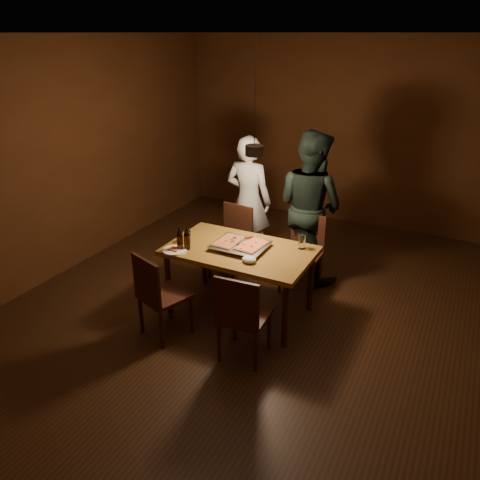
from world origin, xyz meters
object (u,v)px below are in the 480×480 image
at_px(plate_slice, 175,250).
at_px(diner_dark, 310,206).
at_px(diner_white, 249,201).
at_px(dining_table, 240,255).
at_px(pendant_lamp, 254,149).
at_px(beer_bottle_a, 180,239).
at_px(beer_bottle_b, 187,238).
at_px(chair_far_right, 304,246).
at_px(chair_near_left, 157,289).
at_px(chair_far_left, 233,235).
at_px(pizza_tray, 240,246).
at_px(chair_near_right, 241,311).

xyz_separation_m(plate_slice, diner_dark, (0.92, 1.50, 0.15)).
xyz_separation_m(diner_white, diner_dark, (0.83, -0.03, 0.07)).
bearing_deg(dining_table, pendant_lamp, 69.14).
bearing_deg(plate_slice, beer_bottle_a, 46.79).
bearing_deg(beer_bottle_a, diner_white, 87.90).
bearing_deg(beer_bottle_a, plate_slice, -133.21).
bearing_deg(diner_white, beer_bottle_b, 89.80).
bearing_deg(chair_far_right, dining_table, 64.52).
relative_size(chair_near_left, beer_bottle_b, 2.16).
bearing_deg(beer_bottle_b, plate_slice, -133.95).
relative_size(chair_far_right, pendant_lamp, 0.44).
relative_size(dining_table, diner_white, 0.90).
bearing_deg(dining_table, chair_near_left, -122.98).
distance_m(chair_far_left, pizza_tray, 0.88).
bearing_deg(dining_table, chair_far_left, 122.52).
height_order(dining_table, plate_slice, plate_slice).
bearing_deg(beer_bottle_b, pizza_tray, 29.30).
relative_size(chair_far_left, beer_bottle_b, 1.96).
xyz_separation_m(dining_table, beer_bottle_a, (-0.53, -0.31, 0.20)).
distance_m(chair_far_right, beer_bottle_b, 1.44).
bearing_deg(chair_near_left, chair_far_left, 107.75).
xyz_separation_m(chair_far_left, chair_far_right, (0.88, 0.09, 0.00)).
relative_size(chair_far_right, beer_bottle_b, 1.96).
bearing_deg(pendant_lamp, beer_bottle_b, -141.84).
relative_size(chair_far_right, pizza_tray, 0.88).
distance_m(chair_far_left, diner_dark, 0.99).
xyz_separation_m(dining_table, diner_dark, (0.35, 1.15, 0.23)).
xyz_separation_m(chair_near_right, pizza_tray, (-0.40, 0.76, 0.24)).
relative_size(diner_white, pendant_lamp, 1.52).
xyz_separation_m(chair_near_left, plate_slice, (-0.07, 0.43, 0.22)).
height_order(chair_near_left, diner_white, diner_white).
relative_size(pizza_tray, beer_bottle_a, 2.23).
bearing_deg(chair_far_right, beer_bottle_a, 51.36).
height_order(chair_near_left, beer_bottle_a, beer_bottle_a).
relative_size(beer_bottle_a, diner_white, 0.15).
distance_m(diner_white, pendant_lamp, 1.47).
bearing_deg(pizza_tray, chair_near_right, -62.18).
xyz_separation_m(diner_dark, pendant_lamp, (-0.28, -0.98, 0.85)).
bearing_deg(dining_table, beer_bottle_a, -150.00).
xyz_separation_m(chair_far_right, beer_bottle_a, (-0.95, -1.13, 0.34)).
distance_m(chair_near_right, plate_slice, 1.07).
distance_m(chair_near_left, plate_slice, 0.49).
xyz_separation_m(chair_far_left, chair_near_right, (0.86, -1.48, 0.00)).
distance_m(pizza_tray, beer_bottle_a, 0.63).
bearing_deg(chair_far_left, plate_slice, 91.54).
relative_size(beer_bottle_b, plate_slice, 0.99).
height_order(chair_far_right, chair_near_right, same).
distance_m(chair_near_right, pendant_lamp, 1.57).
bearing_deg(plate_slice, diner_white, 86.45).
bearing_deg(beer_bottle_a, dining_table, 30.00).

